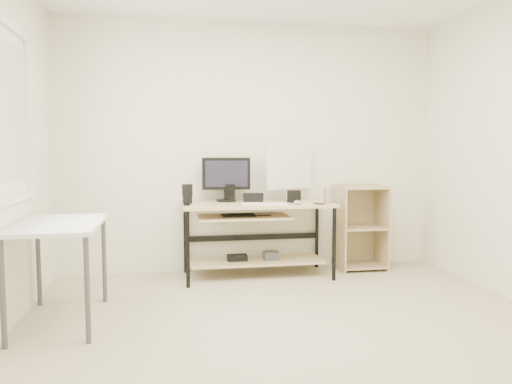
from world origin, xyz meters
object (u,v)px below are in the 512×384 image
Objects in this scene: desk at (255,224)px; white_imac at (289,169)px; audio_controller at (231,193)px; side_table at (59,233)px; shelf_unit at (359,227)px; black_monitor at (226,176)px.

white_imac is at bearing 20.36° from desk.
audio_controller is at bearing 158.95° from white_imac.
white_imac reaches higher than side_table.
white_imac reaches higher than shelf_unit.
side_table is at bearing -147.35° from desk.
black_monitor is at bearing 136.70° from audio_controller.
black_monitor is (-0.27, 0.18, 0.47)m from desk.
side_table is 2.41m from white_imac.
side_table is 5.57× the size of audio_controller.
white_imac is at bearing 0.93° from black_monitor.
desk is 0.69m from white_imac.
desk is 8.35× the size of audio_controller.
side_table is at bearing -124.26° from audio_controller.
side_table is 1.86m from audio_controller.
white_imac is at bearing 30.52° from side_table.
shelf_unit is 5.01× the size of audio_controller.
side_table is 3.09m from shelf_unit.
desk is 0.57m from black_monitor.
desk is at bearing 32.65° from side_table.
side_table is (-1.65, -1.06, 0.13)m from desk.
white_imac is (2.04, 1.20, 0.41)m from side_table.
side_table is at bearing -133.61° from black_monitor.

